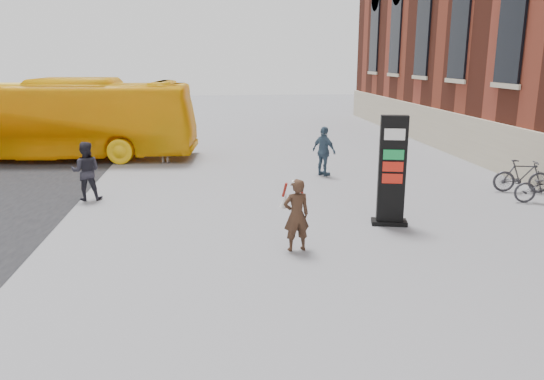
{
  "coord_description": "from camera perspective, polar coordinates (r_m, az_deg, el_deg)",
  "views": [
    {
      "loc": [
        -1.03,
        -10.21,
        4.15
      ],
      "look_at": [
        0.33,
        1.71,
        1.13
      ],
      "focal_mm": 35.0,
      "sensor_mm": 36.0,
      "label": 1
    }
  ],
  "objects": [
    {
      "name": "ground",
      "position": [
        11.07,
        -0.68,
        -7.91
      ],
      "size": [
        100.0,
        100.0,
        0.0
      ],
      "primitive_type": "plane",
      "color": "#9E9EA3"
    },
    {
      "name": "info_pylon",
      "position": [
        13.54,
        12.77,
        1.98
      ],
      "size": [
        0.96,
        0.63,
        2.77
      ],
      "rotation": [
        0.0,
        0.0,
        -0.23
      ],
      "color": "black",
      "rests_on": "ground"
    },
    {
      "name": "pedestrian_c",
      "position": [
        19.04,
        5.62,
        4.17
      ],
      "size": [
        0.96,
        1.09,
        1.77
      ],
      "primitive_type": "imported",
      "rotation": [
        0.0,
        0.0,
        2.2
      ],
      "color": "#3C5468",
      "rests_on": "ground"
    },
    {
      "name": "pedestrian_a",
      "position": [
        16.62,
        -19.38,
        1.94
      ],
      "size": [
        0.88,
        0.7,
        1.75
      ],
      "primitive_type": "imported",
      "rotation": [
        0.0,
        0.0,
        3.19
      ],
      "color": "#282630",
      "rests_on": "ground"
    },
    {
      "name": "pedestrian_b",
      "position": [
        21.78,
        -11.41,
        5.27
      ],
      "size": [
        1.31,
        0.98,
        1.81
      ],
      "primitive_type": "imported",
      "rotation": [
        0.0,
        0.0,
        2.85
      ],
      "color": "gray",
      "rests_on": "ground"
    },
    {
      "name": "bus",
      "position": [
        23.9,
        -22.86,
        7.04
      ],
      "size": [
        12.11,
        3.8,
        3.32
      ],
      "primitive_type": "imported",
      "rotation": [
        0.0,
        0.0,
        1.49
      ],
      "color": "#FBB70A",
      "rests_on": "road"
    },
    {
      "name": "bike_7",
      "position": [
        18.37,
        25.3,
        1.35
      ],
      "size": [
        1.8,
        0.9,
        1.04
      ],
      "primitive_type": "imported",
      "rotation": [
        0.0,
        0.0,
        1.32
      ],
      "color": "#2C2C31",
      "rests_on": "ground"
    },
    {
      "name": "woman",
      "position": [
        11.56,
        2.62,
        -2.6
      ],
      "size": [
        0.68,
        0.64,
        1.62
      ],
      "rotation": [
        0.0,
        0.0,
        3.32
      ],
      "color": "#412C1D",
      "rests_on": "ground"
    }
  ]
}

